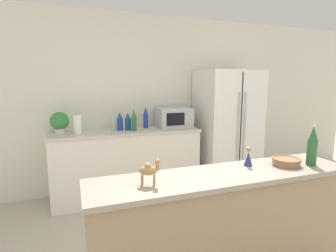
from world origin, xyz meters
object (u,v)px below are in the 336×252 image
at_px(back_bottle_3, 128,121).
at_px(back_bottle_4, 113,120).
at_px(potted_plant, 60,122).
at_px(paper_towel_roll, 78,125).
at_px(microwave, 174,118).
at_px(wine_bottle, 312,146).
at_px(refrigerator, 227,129).
at_px(fruit_bowl, 286,161).
at_px(camel_figurine, 149,170).
at_px(back_bottle_2, 146,118).
at_px(back_bottle_0, 120,121).
at_px(wise_man_figurine_blue, 248,158).
at_px(back_bottle_1, 134,120).

height_order(back_bottle_3, back_bottle_4, back_bottle_4).
xyz_separation_m(potted_plant, paper_towel_roll, (0.21, -0.10, -0.03)).
relative_size(microwave, back_bottle_3, 1.93).
xyz_separation_m(back_bottle_4, wine_bottle, (1.23, -2.07, 0.01)).
relative_size(refrigerator, fruit_bowl, 7.96).
distance_m(microwave, wine_bottle, 2.07).
bearing_deg(potted_plant, camel_figurine, -73.50).
bearing_deg(wine_bottle, back_bottle_2, 110.12).
distance_m(back_bottle_0, wise_man_figurine_blue, 2.00).
xyz_separation_m(paper_towel_roll, back_bottle_2, (0.92, 0.14, 0.03)).
relative_size(back_bottle_4, fruit_bowl, 1.27).
bearing_deg(wise_man_figurine_blue, back_bottle_3, 107.15).
bearing_deg(fruit_bowl, back_bottle_1, 112.86).
height_order(wine_bottle, fruit_bowl, wine_bottle).
relative_size(potted_plant, back_bottle_2, 0.89).
height_order(back_bottle_1, back_bottle_4, back_bottle_1).
height_order(potted_plant, wise_man_figurine_blue, potted_plant).
relative_size(back_bottle_1, fruit_bowl, 1.32).
bearing_deg(back_bottle_2, refrigerator, -7.54).
bearing_deg(back_bottle_2, camel_figurine, -104.55).
height_order(refrigerator, potted_plant, refrigerator).
xyz_separation_m(potted_plant, camel_figurine, (0.60, -2.02, -0.06)).
height_order(back_bottle_4, wine_bottle, wine_bottle).
bearing_deg(fruit_bowl, back_bottle_4, 117.47).
relative_size(paper_towel_roll, back_bottle_0, 0.90).
relative_size(paper_towel_roll, camel_figurine, 1.35).
height_order(back_bottle_0, wine_bottle, wine_bottle).
bearing_deg(paper_towel_roll, microwave, 3.25).
bearing_deg(wise_man_figurine_blue, back_bottle_0, 109.75).
relative_size(wine_bottle, wise_man_figurine_blue, 2.07).
distance_m(back_bottle_3, fruit_bowl, 2.13).
height_order(paper_towel_roll, wine_bottle, wine_bottle).
xyz_separation_m(back_bottle_0, back_bottle_3, (0.10, -0.02, -0.00)).
relative_size(microwave, back_bottle_1, 1.65).
relative_size(back_bottle_2, wine_bottle, 0.97).
xyz_separation_m(back_bottle_1, camel_figurine, (-0.33, -1.90, -0.05)).
distance_m(potted_plant, back_bottle_3, 0.86).
relative_size(fruit_bowl, wise_man_figurine_blue, 1.44).
distance_m(refrigerator, back_bottle_0, 1.63).
xyz_separation_m(fruit_bowl, wise_man_figurine_blue, (-0.29, 0.09, 0.03)).
bearing_deg(camel_figurine, back_bottle_0, 85.46).
xyz_separation_m(potted_plant, back_bottle_2, (1.13, 0.05, -0.00)).
distance_m(back_bottle_2, wise_man_figurine_blue, 1.97).
height_order(potted_plant, microwave, microwave).
distance_m(potted_plant, wine_bottle, 2.80).
height_order(microwave, back_bottle_0, microwave).
relative_size(back_bottle_1, wise_man_figurine_blue, 1.90).
height_order(paper_towel_roll, back_bottle_0, back_bottle_0).
height_order(fruit_bowl, camel_figurine, camel_figurine).
bearing_deg(microwave, wine_bottle, -79.78).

